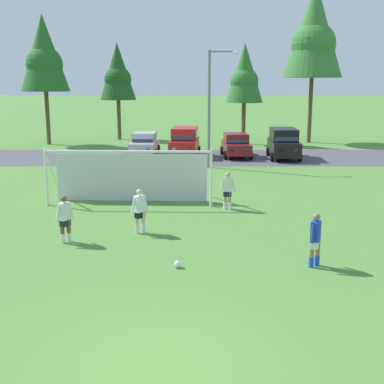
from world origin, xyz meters
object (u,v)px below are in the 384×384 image
object	(u,v)px
parked_car_slot_center	(282,143)
player_defender_far	(63,219)
parked_car_slot_far_left	(142,144)
parked_car_slot_center_left	(234,145)
soccer_ball	(176,264)
player_midfield_center	(225,191)
player_striker_near	(313,240)
soccer_goal	(129,174)
parked_car_slot_left	(183,142)
street_lamp	(210,108)
player_winger_left	(138,211)

from	to	relation	value
parked_car_slot_center	player_defender_far	bearing A→B (deg)	-119.18
parked_car_slot_far_left	parked_car_slot_center_left	bearing A→B (deg)	-6.48
soccer_ball	player_midfield_center	world-z (taller)	player_midfield_center
parked_car_slot_center	soccer_ball	bearing A→B (deg)	-107.72
player_midfield_center	parked_car_slot_center_left	distance (m)	15.91
player_striker_near	parked_car_slot_far_left	xyz separation A→B (m)	(-7.23, 23.53, 0.05)
player_striker_near	parked_car_slot_center_left	xyz separation A→B (m)	(-0.39, 22.75, 0.05)
player_striker_near	parked_car_slot_far_left	distance (m)	24.61
player_defender_far	parked_car_slot_far_left	world-z (taller)	parked_car_slot_far_left
soccer_ball	player_defender_far	xyz separation A→B (m)	(-3.91, 2.44, 0.71)
soccer_ball	soccer_goal	size ratio (longest dim) A/B	0.03
player_striker_near	parked_car_slot_center_left	distance (m)	22.75
soccer_goal	parked_car_slot_left	bearing A→B (deg)	81.07
soccer_goal	player_striker_near	distance (m)	10.57
player_midfield_center	street_lamp	bearing A→B (deg)	91.42
player_defender_far	parked_car_slot_center_left	size ratio (longest dim) A/B	0.38
soccer_goal	player_winger_left	world-z (taller)	soccer_goal
player_winger_left	street_lamp	xyz separation A→B (m)	(3.15, 14.58, 3.00)
soccer_goal	player_midfield_center	bearing A→B (deg)	-18.31
player_winger_left	parked_car_slot_left	bearing A→B (deg)	85.98
soccer_ball	player_striker_near	bearing A→B (deg)	1.56
player_winger_left	parked_car_slot_center	size ratio (longest dim) A/B	0.35
player_defender_far	parked_car_slot_left	distance (m)	20.76
player_winger_left	parked_car_slot_far_left	distance (m)	20.18
parked_car_slot_far_left	parked_car_slot_center	size ratio (longest dim) A/B	0.91
street_lamp	player_defender_far	bearing A→B (deg)	-109.66
player_midfield_center	player_defender_far	world-z (taller)	same
soccer_goal	player_striker_near	xyz separation A→B (m)	(6.45, -8.36, -0.47)
parked_car_slot_far_left	parked_car_slot_left	world-z (taller)	parked_car_slot_left
player_striker_near	player_defender_far	distance (m)	8.32
soccer_ball	parked_car_slot_far_left	world-z (taller)	parked_car_slot_far_left
soccer_ball	parked_car_slot_center_left	distance (m)	23.17
player_midfield_center	player_defender_far	bearing A→B (deg)	-141.94
player_midfield_center	parked_car_slot_far_left	size ratio (longest dim) A/B	0.38
player_striker_near	parked_car_slot_center	size ratio (longest dim) A/B	0.35
soccer_ball	player_midfield_center	xyz separation A→B (m)	(1.96, 7.04, 0.71)
soccer_ball	parked_car_slot_center	bearing A→B (deg)	72.28
soccer_goal	street_lamp	bearing A→B (deg)	67.20
parked_car_slot_far_left	street_lamp	size ratio (longest dim) A/B	0.58
player_defender_far	parked_car_slot_center_left	distance (m)	21.79
player_winger_left	parked_car_slot_center_left	distance (m)	20.01
player_defender_far	street_lamp	xyz separation A→B (m)	(5.60, 15.67, 3.00)
player_winger_left	parked_car_slot_center_left	world-z (taller)	parked_car_slot_center_left
player_defender_far	street_lamp	world-z (taller)	street_lamp
parked_car_slot_left	soccer_ball	bearing A→B (deg)	-89.73
player_winger_left	player_midfield_center	bearing A→B (deg)	45.71
soccer_ball	parked_car_slot_left	distance (m)	22.87
player_midfield_center	street_lamp	world-z (taller)	street_lamp
player_defender_far	street_lamp	distance (m)	16.91
soccer_goal	player_winger_left	xyz separation A→B (m)	(0.90, -4.94, -0.47)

